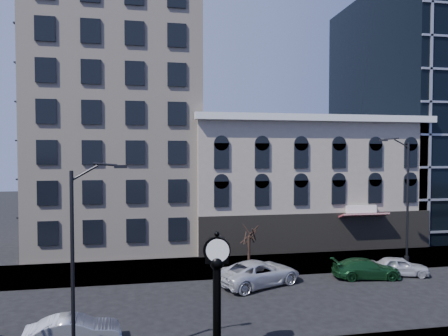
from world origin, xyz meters
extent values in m
plane|color=black|center=(0.00, 0.00, 0.00)|extent=(160.00, 160.00, 0.00)
cube|color=gray|center=(0.00, 8.00, 0.06)|extent=(160.00, 6.00, 0.12)
cube|color=beige|center=(-6.00, 19.00, 19.00)|extent=(15.00, 15.00, 38.00)
cube|color=#AEA18F|center=(12.00, 16.00, 6.00)|extent=(22.00, 10.00, 12.00)
cube|color=white|center=(12.00, 10.80, 12.20)|extent=(22.60, 0.80, 0.60)
cube|color=black|center=(12.00, 10.95, 1.80)|extent=(22.00, 0.30, 3.60)
cube|color=maroon|center=(16.00, 10.40, 3.40)|extent=(4.50, 1.18, 0.55)
cube|color=black|center=(32.00, 21.00, 14.00)|extent=(20.00, 20.00, 28.00)
cylinder|color=black|center=(-0.07, -6.00, 2.51)|extent=(0.36, 0.36, 3.30)
sphere|color=black|center=(-0.07, -6.00, 4.27)|extent=(0.64, 0.64, 0.64)
cube|color=black|center=(-0.07, -6.00, 4.38)|extent=(1.05, 0.42, 0.28)
cylinder|color=black|center=(-0.07, -6.00, 4.84)|extent=(1.23, 0.56, 1.18)
cylinder|color=white|center=(-0.07, -6.19, 4.84)|extent=(0.99, 0.19, 1.00)
cylinder|color=white|center=(-0.07, -5.81, 4.84)|extent=(0.99, 0.19, 1.00)
sphere|color=black|center=(-0.07, -6.00, 5.52)|extent=(0.23, 0.23, 0.23)
cylinder|color=black|center=(-5.96, -6.21, 4.21)|extent=(0.15, 0.15, 8.17)
cube|color=black|center=(-4.17, -5.97, 8.44)|extent=(0.55, 0.28, 0.13)
cylinder|color=black|center=(17.66, 6.48, 5.02)|extent=(0.18, 0.18, 9.80)
cylinder|color=black|center=(17.66, 6.48, 0.35)|extent=(0.41, 0.41, 0.46)
cube|color=black|center=(15.67, 7.33, 10.09)|extent=(0.67, 0.48, 0.16)
cylinder|color=#332119|center=(4.64, 7.58, 1.28)|extent=(0.22, 0.22, 2.31)
imported|color=silver|center=(-6.45, -3.71, 0.71)|extent=(4.45, 2.04, 1.41)
imported|color=silver|center=(4.31, 3.36, 0.83)|extent=(6.55, 4.80, 1.66)
imported|color=#143F1E|center=(12.32, 3.44, 0.70)|extent=(5.02, 2.58, 1.39)
imported|color=silver|center=(15.13, 3.63, 0.68)|extent=(4.25, 2.64, 1.35)
camera|label=1|loc=(-2.73, -22.83, 8.95)|focal=32.00mm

